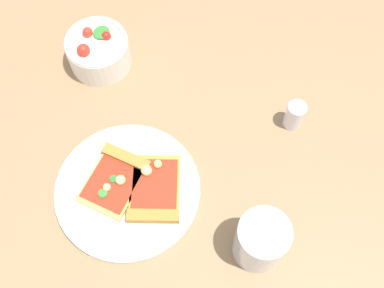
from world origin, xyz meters
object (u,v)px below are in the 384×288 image
object	(u,v)px
pizza_slice_near	(154,193)
pepper_shaker	(295,114)
plate	(128,190)
pizza_slice_far	(117,177)
salad_bowl	(98,51)
soda_glass	(260,241)

from	to	relation	value
pizza_slice_near	pepper_shaker	distance (m)	0.29
plate	pizza_slice_far	distance (m)	0.03
plate	pepper_shaker	world-z (taller)	pepper_shaker
pizza_slice_near	pepper_shaker	bearing A→B (deg)	-67.11
pizza_slice_near	salad_bowl	world-z (taller)	salad_bowl
plate	pepper_shaker	size ratio (longest dim) A/B	3.53
pizza_slice_near	salad_bowl	xyz separation A→B (m)	(0.30, 0.08, 0.02)
plate	salad_bowl	xyz separation A→B (m)	(0.28, 0.04, 0.03)
plate	pizza_slice_near	bearing A→B (deg)	-108.15
plate	pizza_slice_near	distance (m)	0.05
soda_glass	pepper_shaker	bearing A→B (deg)	-25.98
plate	salad_bowl	distance (m)	0.29
pizza_slice_far	pizza_slice_near	bearing A→B (deg)	-121.20
plate	salad_bowl	bearing A→B (deg)	7.12
salad_bowl	soda_glass	bearing A→B (deg)	-149.71
pizza_slice_near	pizza_slice_far	size ratio (longest dim) A/B	0.92
pizza_slice_far	pepper_shaker	world-z (taller)	pepper_shaker
plate	soda_glass	world-z (taller)	soda_glass
soda_glass	plate	bearing A→B (deg)	58.19
pizza_slice_near	soda_glass	bearing A→B (deg)	-125.15
pizza_slice_near	plate	bearing A→B (deg)	71.85
pizza_slice_near	soda_glass	distance (m)	0.20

